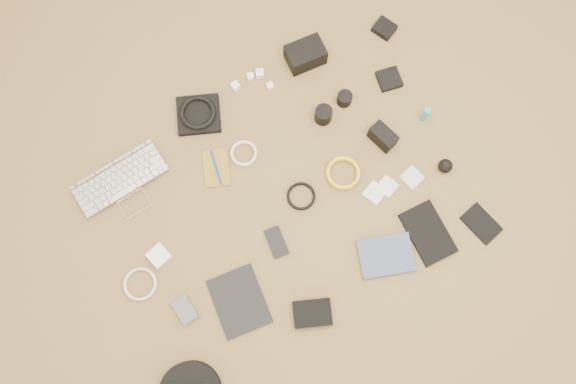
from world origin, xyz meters
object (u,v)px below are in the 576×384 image
laptop (127,190)px  paperback (390,276)px  dslr_camera (305,55)px  phone (277,242)px  tablet (239,301)px

laptop → paperback: laptop is taller
dslr_camera → phone: size_ratio=1.29×
phone → paperback: paperback is taller
laptop → tablet: bearing=-76.8°
phone → laptop: bearing=138.7°
dslr_camera → phone: (-0.47, -0.60, -0.04)m
laptop → dslr_camera: bearing=5.7°
dslr_camera → paperback: dslr_camera is taller
tablet → laptop: bearing=114.1°
laptop → dslr_camera: dslr_camera is taller
phone → paperback: (0.30, -0.32, 0.01)m
laptop → dslr_camera: 0.88m
laptop → tablet: 0.61m
dslr_camera → tablet: 1.00m
laptop → phone: (0.40, -0.46, -0.01)m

